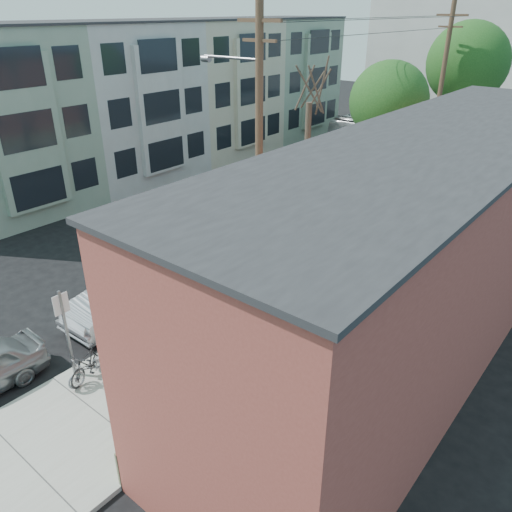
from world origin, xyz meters
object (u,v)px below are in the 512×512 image
Objects in this scene: car_2 at (239,233)px; parked_bike_a at (88,363)px; patron_grey at (161,378)px; patio_chair_b at (212,387)px; parked_bike_b at (92,367)px; tree_bare at (306,182)px; bus at (380,128)px; car_4 at (393,163)px; patio_chair_a at (204,394)px; car_1 at (132,292)px; parking_meter_near at (153,305)px; parking_meter_far at (318,217)px; cyclist at (220,295)px; patron_green at (136,411)px; utility_pole_near at (258,141)px; tree_leafy_far at (467,63)px; sign_post at (66,326)px; tree_leafy_mid at (389,101)px.

parked_bike_a is at bearing -79.90° from car_2.
patron_grey is 1.14× the size of parked_bike_a.
patio_chair_b reaches higher than parked_bike_b.
tree_bare is 19.79m from bus.
parked_bike_b is 23.81m from car_4.
patio_chair_a is 0.18× the size of car_1.
tree_bare is at bearing -72.93° from bus.
parking_meter_near is 0.25× the size of car_1.
parked_bike_a is (-2.51, -0.59, -0.42)m from patron_grey.
cyclist reaches higher than parking_meter_far.
car_4 is at bearing -159.28° from patron_green.
tree_leafy_far is at bearing 88.85° from utility_pole_near.
patio_chair_b is at bearing 122.65° from cyclist.
cyclist reaches higher than parking_meter_near.
patio_chair_b is at bearing -82.81° from tree_leafy_far.
tree_bare reaches higher than car_2.
car_4 is at bearing 75.73° from parked_bike_a.
car_1 is (-1.45, 0.23, -0.16)m from parking_meter_near.
sign_post is at bearing -66.71° from car_1.
parking_meter_near is at bearing -91.53° from utility_pole_near.
sign_post is at bearing -80.02° from bus.
car_1 is at bearing -176.07° from patio_chair_a.
patio_chair_a is 0.50× the size of patron_grey.
parked_bike_b is (0.13, -28.47, -6.04)m from tree_leafy_far.
parking_meter_near is 0.24× the size of car_2.
cyclist is at bearing 62.83° from parked_bike_a.
sign_post is 0.55× the size of car_2.
patron_grey is 1.15× the size of parked_bike_b.
utility_pole_near is at bearing 113.10° from patio_chair_b.
patron_green is at bearing -76.01° from tree_bare.
patio_chair_b is (3.81, -6.60, -4.82)m from utility_pole_near.
car_4 is at bearing 93.98° from parking_meter_near.
patron_green is 0.31× the size of car_1.
tree_leafy_mid is (-0.00, 7.00, 2.31)m from tree_bare.
parking_meter_far is at bearing -144.38° from patron_grey.
sign_post is at bearing -85.39° from patron_green.
utility_pole_near is (0.04, 8.37, 3.58)m from sign_post.
car_1 reaches higher than parked_bike_a.
bus is at bearing 100.47° from sign_post.
parked_bike_a is (0.42, 0.22, -1.22)m from sign_post.
patron_green is (0.33, -1.09, -0.12)m from patron_grey.
tree_leafy_far is at bearing 89.10° from sign_post.
sign_post is 0.44× the size of tree_bare.
parking_meter_near and parking_meter_far have the same top height.
car_4 is at bearing 97.53° from parking_meter_far.
tree_leafy_mid is 13.80m from cyclist.
bus is at bearing -142.14° from patron_grey.
car_4 is (-2.00, 5.96, -4.77)m from tree_leafy_mid.
tree_leafy_far is at bearing -95.92° from cyclist.
parking_meter_near is at bearing -79.04° from bus.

